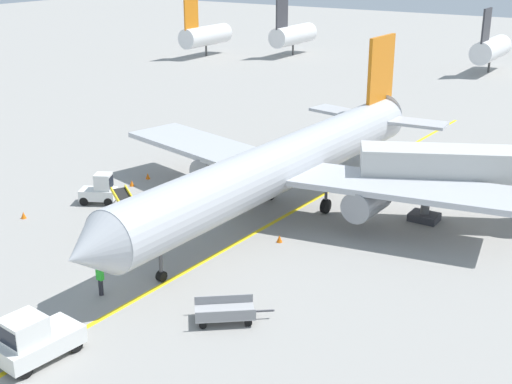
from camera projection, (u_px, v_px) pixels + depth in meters
name	position (u px, v px, depth m)	size (l,w,h in m)	color
ground_plane	(125.00, 291.00, 35.63)	(300.00, 300.00, 0.00)	gray
taxi_line_yellow	(203.00, 262.00, 38.94)	(0.30, 80.00, 0.01)	yellow
airliner	(286.00, 163.00, 44.88)	(28.59, 35.30, 10.10)	#B2B5BA
jet_bridge	(480.00, 170.00, 43.15)	(12.64, 8.01, 4.85)	beige
pushback_tug	(34.00, 339.00, 29.51)	(2.30, 3.79, 2.20)	silver
baggage_tug_near_wing	(100.00, 190.00, 47.38)	(2.73, 2.28, 2.10)	silver
belt_loader_forward_hold	(197.00, 198.00, 46.36)	(2.12, 5.15, 2.59)	silver
belt_loader_aft_hold	(136.00, 229.00, 41.41)	(5.01, 3.42, 2.59)	silver
baggage_cart_loaded	(225.00, 312.00, 32.73)	(3.43, 2.99, 0.94)	#A5A5A8
ground_crew_marshaller	(100.00, 279.00, 34.99)	(0.36, 0.24, 1.70)	#26262D
safety_cone_nose_left	(23.00, 215.00, 44.98)	(0.36, 0.36, 0.44)	orange
safety_cone_nose_right	(148.00, 176.00, 52.47)	(0.36, 0.36, 0.44)	orange
safety_cone_wingtip_left	(132.00, 183.00, 50.93)	(0.36, 0.36, 0.44)	orange
safety_cone_wingtip_right	(279.00, 239.00, 41.42)	(0.36, 0.36, 0.44)	orange
distant_aircraft_far_left	(205.00, 35.00, 107.66)	(3.00, 10.10, 8.80)	silver
distant_aircraft_mid_left	(293.00, 34.00, 108.52)	(3.00, 10.10, 8.80)	silver
distant_aircraft_mid_right	(491.00, 49.00, 94.06)	(3.00, 10.10, 8.80)	silver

